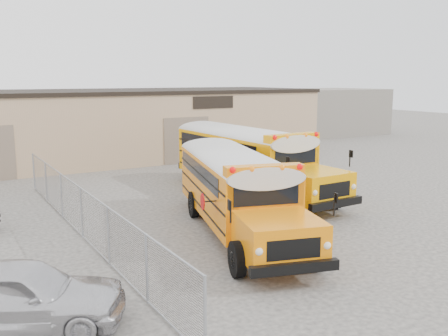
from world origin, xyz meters
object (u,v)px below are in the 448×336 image
school_bus_left (202,158)px  car_silver (19,295)px  tarp_bundle (238,213)px  school_bus_right (185,140)px

school_bus_left → car_silver: bearing=-135.3°
school_bus_left → tarp_bundle: 6.98m
tarp_bundle → car_silver: bearing=-158.4°
tarp_bundle → school_bus_left: bearing=72.4°
school_bus_left → tarp_bundle: bearing=-107.6°
car_silver → tarp_bundle: bearing=-42.2°
school_bus_right → car_silver: bearing=-127.2°
school_bus_left → car_silver: school_bus_left is taller
school_bus_right → car_silver: (-11.62, -15.33, -1.06)m
tarp_bundle → car_silver: size_ratio=0.37×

